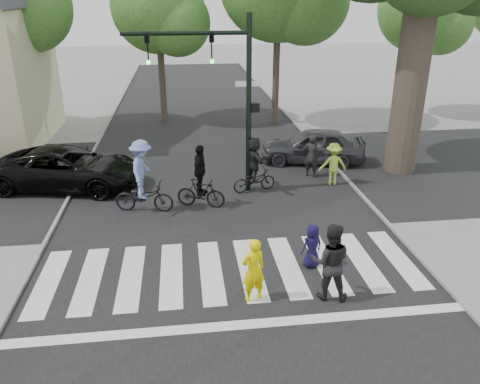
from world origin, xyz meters
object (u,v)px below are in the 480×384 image
object	(u,v)px
pedestrian_woman	(253,270)
cyclist_left	(143,181)
pedestrian_child	(312,246)
car_suv	(68,168)
cyclist_right	(254,168)
pedestrian_adult	(330,262)
cyclist_mid	(200,182)
traffic_signal	(223,81)
car_grey	(313,146)

from	to	relation	value
pedestrian_woman	cyclist_left	xyz separation A→B (m)	(-2.76, 5.19, 0.25)
pedestrian_child	car_suv	xyz separation A→B (m)	(-7.31, 6.39, 0.15)
cyclist_right	pedestrian_child	bearing A→B (deg)	-82.43
pedestrian_adult	cyclist_left	world-z (taller)	cyclist_left
cyclist_right	pedestrian_woman	bearing A→B (deg)	-99.04
pedestrian_woman	cyclist_right	world-z (taller)	cyclist_right
cyclist_mid	cyclist_right	xyz separation A→B (m)	(1.95, 1.10, 0.02)
pedestrian_woman	cyclist_mid	world-z (taller)	cyclist_mid
pedestrian_woman	cyclist_mid	bearing A→B (deg)	-97.77
car_suv	pedestrian_woman	bearing A→B (deg)	-132.27
traffic_signal	pedestrian_adult	size ratio (longest dim) A/B	3.21
cyclist_mid	car_grey	distance (m)	6.23
cyclist_mid	cyclist_left	bearing A→B (deg)	-176.24
pedestrian_adult	cyclist_left	distance (m)	6.96
cyclist_left	pedestrian_woman	bearing A→B (deg)	-62.01
pedestrian_child	pedestrian_adult	distance (m)	1.39
car_suv	pedestrian_child	bearing A→B (deg)	-119.75
pedestrian_adult	cyclist_right	size ratio (longest dim) A/B	0.94
pedestrian_woman	car_grey	size ratio (longest dim) A/B	0.37
traffic_signal	car_grey	xyz separation A→B (m)	(3.95, 2.71, -3.17)
traffic_signal	car_suv	bearing A→B (deg)	168.76
pedestrian_woman	cyclist_mid	size ratio (longest dim) A/B	0.74
pedestrian_child	pedestrian_adult	size ratio (longest dim) A/B	0.63
cyclist_left	car_suv	bearing A→B (deg)	139.52
cyclist_mid	car_suv	size ratio (longest dim) A/B	0.40
cyclist_mid	cyclist_right	world-z (taller)	cyclist_mid
pedestrian_adult	cyclist_right	distance (m)	6.57
cyclist_left	car_suv	world-z (taller)	cyclist_left
traffic_signal	pedestrian_woman	bearing A→B (deg)	-89.74
pedestrian_child	cyclist_right	distance (m)	5.23
traffic_signal	cyclist_right	distance (m)	3.19
cyclist_left	pedestrian_adult	bearing A→B (deg)	-49.72
pedestrian_child	car_grey	size ratio (longest dim) A/B	0.28
cyclist_left	cyclist_right	xyz separation A→B (m)	(3.78, 1.22, -0.15)
pedestrian_child	pedestrian_adult	bearing A→B (deg)	73.02
traffic_signal	car_suv	size ratio (longest dim) A/B	1.13
cyclist_right	car_grey	distance (m)	4.04
pedestrian_adult	cyclist_right	xyz separation A→B (m)	(-0.72, 6.53, -0.05)
cyclist_left	cyclist_mid	distance (m)	1.84
pedestrian_woman	cyclist_mid	xyz separation A→B (m)	(-0.93, 5.31, 0.09)
pedestrian_child	cyclist_mid	bearing A→B (deg)	-75.44
pedestrian_woman	pedestrian_adult	world-z (taller)	pedestrian_adult
pedestrian_adult	cyclist_mid	xyz separation A→B (m)	(-2.67, 5.43, -0.06)
cyclist_mid	pedestrian_woman	bearing A→B (deg)	-80.05
cyclist_right	car_suv	size ratio (longest dim) A/B	0.38
cyclist_right	car_grey	bearing A→B (deg)	44.10
traffic_signal	cyclist_right	bearing A→B (deg)	-5.51
pedestrian_child	cyclist_right	xyz separation A→B (m)	(-0.69, 5.18, 0.30)
pedestrian_adult	car_suv	xyz separation A→B (m)	(-7.34, 7.74, -0.20)
traffic_signal	cyclist_left	size ratio (longest dim) A/B	2.51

